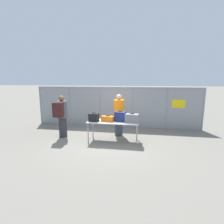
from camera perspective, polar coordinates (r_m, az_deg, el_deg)
ground_plane at (r=6.93m, az=-1.48°, el=-9.58°), size 120.00×120.00×0.00m
fence_section at (r=8.81m, az=1.40°, el=1.91°), size 8.35×0.07×2.02m
inspection_table at (r=6.76m, az=0.40°, el=-3.54°), size 1.95×0.79×0.80m
suitcase_black at (r=6.76m, az=-5.94°, el=-1.73°), size 0.39×0.32×0.33m
suitcase_orange at (r=6.71m, az=-1.44°, el=-2.22°), size 0.51×0.31×0.23m
suitcase_navy at (r=6.72m, az=2.71°, el=-1.50°), size 0.45×0.32×0.39m
suitcase_grey at (r=6.57m, az=6.54°, el=-2.04°), size 0.53×0.36×0.35m
traveler_hooded at (r=7.47m, az=-16.15°, el=-0.85°), size 0.43×0.67×1.75m
security_worker_near at (r=7.42m, az=2.25°, el=-0.84°), size 0.44×0.44×1.78m
utility_trailer at (r=11.39m, az=13.73°, el=0.20°), size 4.39×2.06×0.68m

